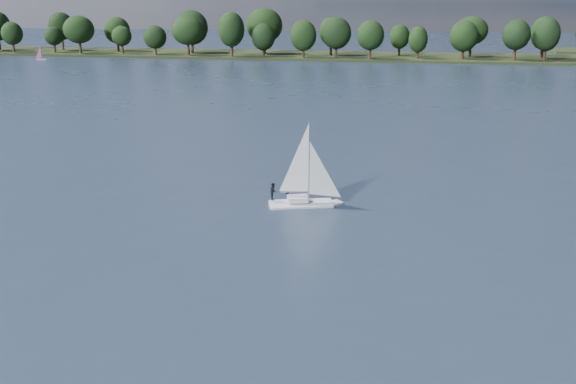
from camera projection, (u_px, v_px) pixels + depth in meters
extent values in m
plane|color=#233342|center=(404.00, 107.00, 113.83)|extent=(700.00, 700.00, 0.00)
cube|color=black|center=(418.00, 58.00, 218.88)|extent=(660.00, 40.00, 1.50)
cube|color=white|center=(303.00, 206.00, 57.45)|extent=(6.31, 3.60, 0.72)
cube|color=white|center=(303.00, 198.00, 57.25)|extent=(2.04, 1.60, 0.45)
cylinder|color=silver|center=(303.00, 162.00, 56.31)|extent=(0.11, 0.11, 7.16)
imported|color=black|center=(288.00, 190.00, 57.67)|extent=(0.44, 0.61, 1.54)
imported|color=black|center=(273.00, 191.00, 57.25)|extent=(0.78, 0.89, 1.54)
cube|color=silver|center=(41.00, 60.00, 211.87)|extent=(3.38, 2.37, 0.51)
cylinder|color=silver|center=(41.00, 52.00, 211.16)|extent=(0.09, 0.09, 4.49)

